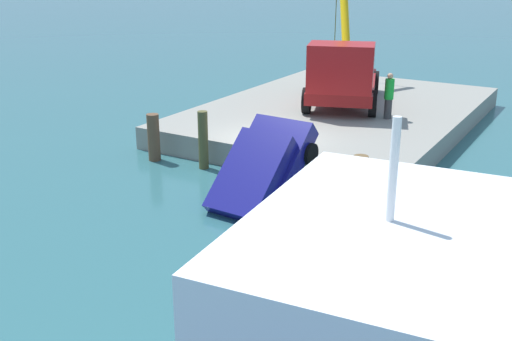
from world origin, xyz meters
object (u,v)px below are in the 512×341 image
Objects in this scene: dock_worker at (389,96)px; moored_yacht at (414,333)px; crane_truck at (342,71)px; salvaged_car at (253,187)px.

dock_worker is 0.11× the size of moored_yacht.
moored_yacht reaches higher than dock_worker.
dock_worker is at bearing 67.57° from crane_truck.
crane_truck is 2.24× the size of salvaged_car.
crane_truck is 0.57× the size of moored_yacht.
dock_worker is at bearing -158.68° from moored_yacht.
crane_truck is at bearing -152.13° from moored_yacht.
crane_truck is at bearing -171.31° from salvaged_car.
dock_worker is 0.44× the size of salvaged_car.
crane_truck is 2.55m from dock_worker.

